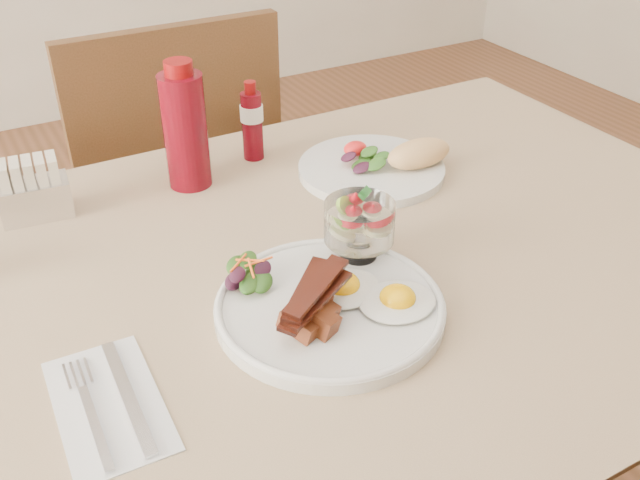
{
  "coord_description": "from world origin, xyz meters",
  "views": [
    {
      "loc": [
        -0.38,
        -0.69,
        1.3
      ],
      "look_at": [
        -0.02,
        -0.04,
        0.82
      ],
      "focal_mm": 40.0,
      "sensor_mm": 36.0,
      "label": 1
    }
  ],
  "objects_px": {
    "second_plate": "(383,164)",
    "hot_sauce_bottle": "(252,122)",
    "ketchup_bottle": "(185,129)",
    "main_plate": "(330,308)",
    "fruit_cup": "(359,222)",
    "chair_far": "(172,197)",
    "sugar_caddy": "(34,192)",
    "table": "(318,314)"
  },
  "relations": [
    {
      "from": "main_plate",
      "to": "hot_sauce_bottle",
      "type": "bearing_deg",
      "value": 77.33
    },
    {
      "from": "sugar_caddy",
      "to": "hot_sauce_bottle",
      "type": "bearing_deg",
      "value": 9.39
    },
    {
      "from": "ketchup_bottle",
      "to": "sugar_caddy",
      "type": "height_order",
      "value": "ketchup_bottle"
    },
    {
      "from": "fruit_cup",
      "to": "chair_far",
      "type": "bearing_deg",
      "value": 93.62
    },
    {
      "from": "sugar_caddy",
      "to": "second_plate",
      "type": "bearing_deg",
      "value": -8.37
    },
    {
      "from": "second_plate",
      "to": "ketchup_bottle",
      "type": "bearing_deg",
      "value": 157.49
    },
    {
      "from": "second_plate",
      "to": "hot_sauce_bottle",
      "type": "relative_size",
      "value": 1.82
    },
    {
      "from": "table",
      "to": "sugar_caddy",
      "type": "height_order",
      "value": "sugar_caddy"
    },
    {
      "from": "table",
      "to": "hot_sauce_bottle",
      "type": "xyz_separation_m",
      "value": [
        0.06,
        0.33,
        0.15
      ]
    },
    {
      "from": "second_plate",
      "to": "table",
      "type": "bearing_deg",
      "value": -141.34
    },
    {
      "from": "main_plate",
      "to": "fruit_cup",
      "type": "relative_size",
      "value": 3.0
    },
    {
      "from": "chair_far",
      "to": "fruit_cup",
      "type": "relative_size",
      "value": 9.97
    },
    {
      "from": "main_plate",
      "to": "hot_sauce_bottle",
      "type": "relative_size",
      "value": 2.06
    },
    {
      "from": "main_plate",
      "to": "second_plate",
      "type": "distance_m",
      "value": 0.38
    },
    {
      "from": "fruit_cup",
      "to": "second_plate",
      "type": "relative_size",
      "value": 0.38
    },
    {
      "from": "table",
      "to": "ketchup_bottle",
      "type": "relative_size",
      "value": 6.57
    },
    {
      "from": "second_plate",
      "to": "hot_sauce_bottle",
      "type": "bearing_deg",
      "value": 136.03
    },
    {
      "from": "table",
      "to": "sugar_caddy",
      "type": "relative_size",
      "value": 12.58
    },
    {
      "from": "chair_far",
      "to": "ketchup_bottle",
      "type": "relative_size",
      "value": 4.59
    },
    {
      "from": "fruit_cup",
      "to": "main_plate",
      "type": "bearing_deg",
      "value": -139.91
    },
    {
      "from": "ketchup_bottle",
      "to": "hot_sauce_bottle",
      "type": "relative_size",
      "value": 1.49
    },
    {
      "from": "hot_sauce_bottle",
      "to": "ketchup_bottle",
      "type": "bearing_deg",
      "value": -164.33
    },
    {
      "from": "main_plate",
      "to": "fruit_cup",
      "type": "bearing_deg",
      "value": 40.09
    },
    {
      "from": "hot_sauce_bottle",
      "to": "sugar_caddy",
      "type": "bearing_deg",
      "value": -176.69
    },
    {
      "from": "table",
      "to": "main_plate",
      "type": "bearing_deg",
      "value": -111.35
    },
    {
      "from": "chair_far",
      "to": "sugar_caddy",
      "type": "height_order",
      "value": "chair_far"
    },
    {
      "from": "ketchup_bottle",
      "to": "hot_sauce_bottle",
      "type": "distance_m",
      "value": 0.14
    },
    {
      "from": "table",
      "to": "chair_far",
      "type": "height_order",
      "value": "chair_far"
    },
    {
      "from": "second_plate",
      "to": "ketchup_bottle",
      "type": "height_order",
      "value": "ketchup_bottle"
    },
    {
      "from": "chair_far",
      "to": "second_plate",
      "type": "distance_m",
      "value": 0.59
    },
    {
      "from": "main_plate",
      "to": "sugar_caddy",
      "type": "relative_size",
      "value": 2.65
    },
    {
      "from": "main_plate",
      "to": "ketchup_bottle",
      "type": "xyz_separation_m",
      "value": [
        -0.03,
        0.4,
        0.09
      ]
    },
    {
      "from": "chair_far",
      "to": "main_plate",
      "type": "distance_m",
      "value": 0.8
    },
    {
      "from": "fruit_cup",
      "to": "hot_sauce_bottle",
      "type": "height_order",
      "value": "hot_sauce_bottle"
    },
    {
      "from": "chair_far",
      "to": "hot_sauce_bottle",
      "type": "height_order",
      "value": "chair_far"
    },
    {
      "from": "second_plate",
      "to": "sugar_caddy",
      "type": "bearing_deg",
      "value": 165.55
    },
    {
      "from": "fruit_cup",
      "to": "hot_sauce_bottle",
      "type": "xyz_separation_m",
      "value": [
        0.01,
        0.36,
        -0.0
      ]
    },
    {
      "from": "second_plate",
      "to": "hot_sauce_bottle",
      "type": "height_order",
      "value": "hot_sauce_bottle"
    },
    {
      "from": "table",
      "to": "sugar_caddy",
      "type": "xyz_separation_m",
      "value": [
        -0.3,
        0.31,
        0.13
      ]
    },
    {
      "from": "chair_far",
      "to": "second_plate",
      "type": "xyz_separation_m",
      "value": [
        0.22,
        -0.49,
        0.24
      ]
    },
    {
      "from": "sugar_caddy",
      "to": "table",
      "type": "bearing_deg",
      "value": -39.44
    },
    {
      "from": "table",
      "to": "hot_sauce_bottle",
      "type": "bearing_deg",
      "value": 80.15
    }
  ]
}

